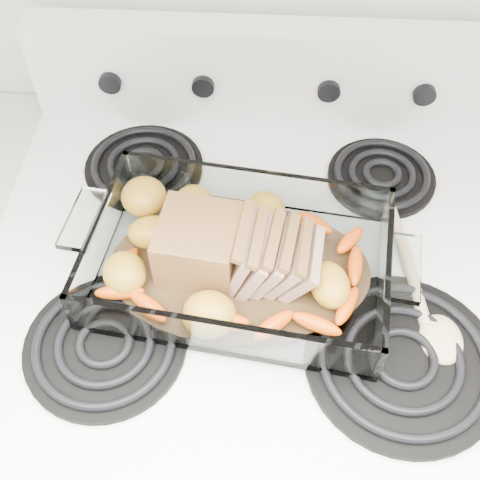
{
  "coord_description": "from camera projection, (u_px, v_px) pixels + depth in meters",
  "views": [
    {
      "loc": [
        0.0,
        1.14,
        1.64
      ],
      "look_at": [
        -0.02,
        1.64,
        0.99
      ],
      "focal_mm": 45.0,
      "sensor_mm": 36.0,
      "label": 1
    }
  ],
  "objects": [
    {
      "name": "electric_range",
      "position": [
        253.0,
        384.0,
        1.23
      ],
      "size": [
        0.78,
        0.7,
        1.12
      ],
      "color": "white",
      "rests_on": "ground"
    },
    {
      "name": "baking_dish",
      "position": [
        239.0,
        264.0,
        0.82
      ],
      "size": [
        0.39,
        0.26,
        0.08
      ],
      "rotation": [
        0.0,
        0.0,
        -0.13
      ],
      "color": "silver",
      "rests_on": "electric_range"
    },
    {
      "name": "pork_roast",
      "position": [
        223.0,
        251.0,
        0.8
      ],
      "size": [
        0.22,
        0.1,
        0.08
      ],
      "rotation": [
        0.0,
        0.0,
        0.06
      ],
      "color": "brown",
      "rests_on": "baking_dish"
    },
    {
      "name": "roast_vegetables",
      "position": [
        238.0,
        236.0,
        0.84
      ],
      "size": [
        0.4,
        0.22,
        0.05
      ],
      "rotation": [
        0.0,
        0.0,
        0.08
      ],
      "color": "#C74A03",
      "rests_on": "baking_dish"
    },
    {
      "name": "wooden_spoon",
      "position": [
        426.0,
        305.0,
        0.8
      ],
      "size": [
        0.08,
        0.26,
        0.02
      ],
      "rotation": [
        0.0,
        0.0,
        0.14
      ],
      "color": "#D4B286",
      "rests_on": "electric_range"
    }
  ]
}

